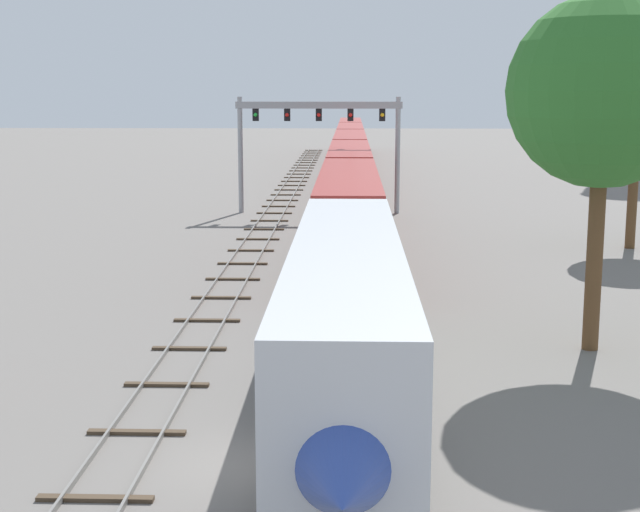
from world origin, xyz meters
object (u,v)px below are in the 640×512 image
object	(u,v)px
signal_gantry	(319,128)
trackside_tree_left	(638,114)
passenger_train	(350,165)
trackside_tree_mid	(603,92)

from	to	relation	value
signal_gantry	trackside_tree_left	xyz separation A→B (m)	(18.38, -14.83, 1.42)
passenger_train	signal_gantry	distance (m)	12.63
passenger_train	signal_gantry	world-z (taller)	signal_gantry
passenger_train	trackside_tree_left	xyz separation A→B (m)	(16.13, -26.72, 5.02)
passenger_train	trackside_tree_mid	xyz separation A→B (m)	(8.50, -47.95, 6.25)
trackside_tree_left	trackside_tree_mid	size ratio (longest dim) A/B	0.86
trackside_tree_mid	trackside_tree_left	bearing A→B (deg)	70.23
trackside_tree_mid	passenger_train	bearing A→B (deg)	100.06
signal_gantry	trackside_tree_left	size ratio (longest dim) A/B	1.15
trackside_tree_left	trackside_tree_mid	xyz separation A→B (m)	(-7.63, -21.22, 1.23)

